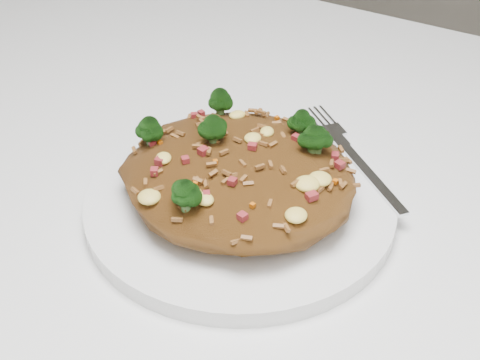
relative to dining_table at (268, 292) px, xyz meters
name	(u,v)px	position (x,y,z in m)	size (l,w,h in m)	color
dining_table	(268,292)	(0.00, 0.00, 0.00)	(1.20, 0.80, 0.75)	white
plate	(240,203)	(-0.02, -0.01, 0.10)	(0.24, 0.24, 0.01)	white
fried_rice	(240,166)	(-0.02, -0.01, 0.13)	(0.18, 0.17, 0.06)	brown
fork	(357,161)	(0.04, 0.08, 0.11)	(0.14, 0.11, 0.00)	silver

